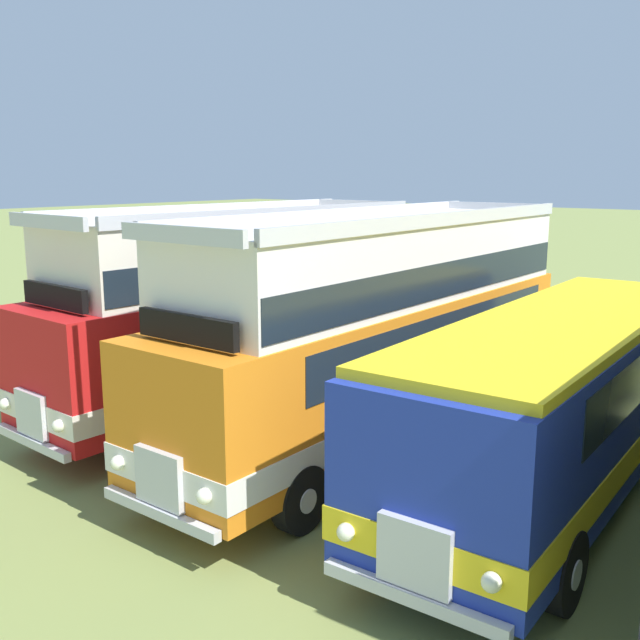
{
  "coord_description": "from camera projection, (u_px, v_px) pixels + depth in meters",
  "views": [
    {
      "loc": [
        3.85,
        -11.22,
        5.21
      ],
      "look_at": [
        -4.75,
        -0.23,
        2.38
      ],
      "focal_mm": 40.83,
      "sensor_mm": 36.0,
      "label": 1
    }
  ],
  "objects": [
    {
      "name": "ground_plane",
      "position": [
        554.0,
        494.0,
        12.02
      ],
      "size": [
        200.0,
        200.0,
        0.0
      ],
      "primitive_type": "plane",
      "color": "olive"
    },
    {
      "name": "bus_first_in_row",
      "position": [
        241.0,
        304.0,
        16.13
      ],
      "size": [
        2.93,
        10.03,
        4.52
      ],
      "color": "red",
      "rests_on": "ground"
    },
    {
      "name": "bus_second_in_row",
      "position": [
        385.0,
        323.0,
        14.09
      ],
      "size": [
        2.64,
        11.16,
        4.52
      ],
      "color": "orange",
      "rests_on": "ground"
    },
    {
      "name": "bus_third_in_row",
      "position": [
        563.0,
        391.0,
        11.74
      ],
      "size": [
        2.88,
        9.92,
        2.99
      ],
      "color": "#1E339E",
      "rests_on": "ground"
    }
  ]
}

